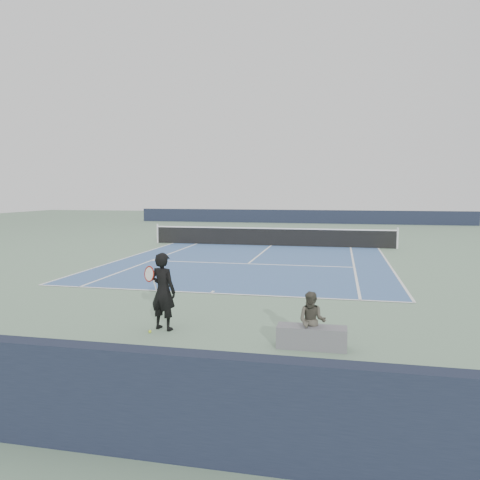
% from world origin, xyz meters
% --- Properties ---
extents(ground, '(80.00, 80.00, 0.00)m').
position_xyz_m(ground, '(0.00, 0.00, 0.00)').
color(ground, slate).
extents(court_surface, '(10.97, 23.77, 0.01)m').
position_xyz_m(court_surface, '(0.00, 0.00, 0.01)').
color(court_surface, '#3D5E91').
rests_on(court_surface, ground).
extents(tennis_net, '(12.90, 0.10, 1.07)m').
position_xyz_m(tennis_net, '(0.00, 0.00, 0.50)').
color(tennis_net, silver).
rests_on(tennis_net, ground).
extents(windscreen_far, '(30.00, 0.25, 1.20)m').
position_xyz_m(windscreen_far, '(0.00, 17.88, 0.60)').
color(windscreen_far, black).
rests_on(windscreen_far, ground).
extents(windscreen_near, '(30.00, 0.25, 1.20)m').
position_xyz_m(windscreen_near, '(0.00, -19.88, 0.60)').
color(windscreen_near, black).
rests_on(windscreen_near, ground).
extents(tennis_player, '(0.81, 0.59, 1.63)m').
position_xyz_m(tennis_player, '(-0.05, -15.41, 0.82)').
color(tennis_player, black).
rests_on(tennis_player, ground).
extents(tennis_ball, '(0.06, 0.06, 0.06)m').
position_xyz_m(tennis_ball, '(-0.23, -15.71, 0.03)').
color(tennis_ball, '#BED92C').
rests_on(tennis_ball, ground).
extents(spectator_bench, '(1.33, 0.59, 1.10)m').
position_xyz_m(spectator_bench, '(3.07, -15.95, 0.37)').
color(spectator_bench, slate).
rests_on(spectator_bench, ground).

